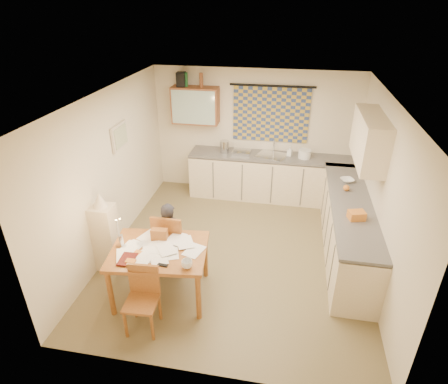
% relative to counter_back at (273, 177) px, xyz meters
% --- Properties ---
extents(floor, '(4.00, 4.50, 0.02)m').
position_rel_counter_back_xyz_m(floor, '(-0.43, -1.95, -0.46)').
color(floor, brown).
rests_on(floor, ground).
extents(ceiling, '(4.00, 4.50, 0.02)m').
position_rel_counter_back_xyz_m(ceiling, '(-0.43, -1.95, 2.06)').
color(ceiling, white).
rests_on(ceiling, floor).
extents(wall_back, '(4.00, 0.02, 2.50)m').
position_rel_counter_back_xyz_m(wall_back, '(-0.43, 0.31, 0.80)').
color(wall_back, beige).
rests_on(wall_back, floor).
extents(wall_front, '(4.00, 0.02, 2.50)m').
position_rel_counter_back_xyz_m(wall_front, '(-0.43, -4.21, 0.80)').
color(wall_front, beige).
rests_on(wall_front, floor).
extents(wall_left, '(0.02, 4.50, 2.50)m').
position_rel_counter_back_xyz_m(wall_left, '(-2.44, -1.95, 0.80)').
color(wall_left, beige).
rests_on(wall_left, floor).
extents(wall_right, '(0.02, 4.50, 2.50)m').
position_rel_counter_back_xyz_m(wall_right, '(1.58, -1.95, 0.80)').
color(wall_right, beige).
rests_on(wall_right, floor).
extents(window_blind, '(1.45, 0.03, 1.05)m').
position_rel_counter_back_xyz_m(window_blind, '(-0.13, 0.27, 1.20)').
color(window_blind, navy).
rests_on(window_blind, wall_back).
extents(curtain_rod, '(1.60, 0.04, 0.04)m').
position_rel_counter_back_xyz_m(curtain_rod, '(-0.13, 0.25, 1.75)').
color(curtain_rod, black).
rests_on(curtain_rod, wall_back).
extents(wall_cabinet, '(0.90, 0.34, 0.70)m').
position_rel_counter_back_xyz_m(wall_cabinet, '(-1.58, 0.13, 1.35)').
color(wall_cabinet, brown).
rests_on(wall_cabinet, wall_back).
extents(wall_cabinet_glass, '(0.84, 0.02, 0.64)m').
position_rel_counter_back_xyz_m(wall_cabinet_glass, '(-1.58, -0.04, 1.35)').
color(wall_cabinet_glass, '#99B2A5').
rests_on(wall_cabinet_glass, wall_back).
extents(upper_cabinet_right, '(0.34, 1.30, 0.70)m').
position_rel_counter_back_xyz_m(upper_cabinet_right, '(1.40, -1.40, 1.40)').
color(upper_cabinet_right, beige).
rests_on(upper_cabinet_right, wall_right).
extents(framed_print, '(0.04, 0.50, 0.40)m').
position_rel_counter_back_xyz_m(framed_print, '(-2.40, -1.55, 1.25)').
color(framed_print, beige).
rests_on(framed_print, wall_left).
extents(print_canvas, '(0.01, 0.42, 0.32)m').
position_rel_counter_back_xyz_m(print_canvas, '(-2.37, -1.55, 1.25)').
color(print_canvas, beige).
rests_on(print_canvas, wall_left).
extents(counter_back, '(3.30, 0.62, 0.92)m').
position_rel_counter_back_xyz_m(counter_back, '(0.00, 0.00, 0.00)').
color(counter_back, beige).
rests_on(counter_back, floor).
extents(counter_right, '(0.62, 2.95, 0.92)m').
position_rel_counter_back_xyz_m(counter_right, '(1.27, -1.62, -0.00)').
color(counter_right, beige).
rests_on(counter_right, floor).
extents(stove, '(0.55, 0.55, 0.85)m').
position_rel_counter_back_xyz_m(stove, '(1.27, -2.78, -0.03)').
color(stove, white).
rests_on(stove, floor).
extents(sink, '(0.66, 0.60, 0.10)m').
position_rel_counter_back_xyz_m(sink, '(-0.05, 0.00, 0.43)').
color(sink, silver).
rests_on(sink, counter_back).
extents(tap, '(0.04, 0.04, 0.28)m').
position_rel_counter_back_xyz_m(tap, '(-0.02, 0.18, 0.61)').
color(tap, silver).
rests_on(tap, counter_back).
extents(dish_rack, '(0.36, 0.31, 0.06)m').
position_rel_counter_back_xyz_m(dish_rack, '(-0.64, 0.00, 0.50)').
color(dish_rack, silver).
rests_on(dish_rack, counter_back).
extents(kettle, '(0.20, 0.20, 0.24)m').
position_rel_counter_back_xyz_m(kettle, '(-0.98, -0.00, 0.59)').
color(kettle, silver).
rests_on(kettle, counter_back).
extents(mixing_bowl, '(0.32, 0.32, 0.16)m').
position_rel_counter_back_xyz_m(mixing_bowl, '(0.58, 0.00, 0.55)').
color(mixing_bowl, white).
rests_on(mixing_bowl, counter_back).
extents(soap_bottle, '(0.13, 0.14, 0.19)m').
position_rel_counter_back_xyz_m(soap_bottle, '(0.29, 0.05, 0.56)').
color(soap_bottle, white).
rests_on(soap_bottle, counter_back).
extents(bowl, '(0.34, 0.34, 0.05)m').
position_rel_counter_back_xyz_m(bowl, '(1.27, -0.92, 0.49)').
color(bowl, white).
rests_on(bowl, counter_right).
extents(orange_bag, '(0.25, 0.21, 0.12)m').
position_rel_counter_back_xyz_m(orange_bag, '(1.27, -2.12, 0.53)').
color(orange_bag, orange).
rests_on(orange_bag, counter_right).
extents(fruit_orange, '(0.10, 0.10, 0.10)m').
position_rel_counter_back_xyz_m(fruit_orange, '(1.22, -1.26, 0.52)').
color(fruit_orange, orange).
rests_on(fruit_orange, counter_right).
extents(speaker, '(0.18, 0.21, 0.26)m').
position_rel_counter_back_xyz_m(speaker, '(-1.84, 0.13, 1.83)').
color(speaker, black).
rests_on(speaker, wall_cabinet).
extents(bottle_green, '(0.09, 0.09, 0.26)m').
position_rel_counter_back_xyz_m(bottle_green, '(-1.74, 0.13, 1.83)').
color(bottle_green, '#195926').
rests_on(bottle_green, wall_cabinet).
extents(bottle_brown, '(0.08, 0.08, 0.26)m').
position_rel_counter_back_xyz_m(bottle_brown, '(-1.45, 0.13, 1.83)').
color(bottle_brown, brown).
rests_on(bottle_brown, wall_cabinet).
extents(dining_table, '(1.34, 1.09, 0.75)m').
position_rel_counter_back_xyz_m(dining_table, '(-1.29, -3.08, -0.07)').
color(dining_table, brown).
rests_on(dining_table, floor).
extents(chair_far, '(0.46, 0.46, 0.98)m').
position_rel_counter_back_xyz_m(chair_far, '(-1.31, -2.51, -0.15)').
color(chair_far, brown).
rests_on(chair_far, floor).
extents(chair_near, '(0.40, 0.40, 0.85)m').
position_rel_counter_back_xyz_m(chair_near, '(-1.32, -3.68, -0.19)').
color(chair_near, brown).
rests_on(chair_near, floor).
extents(person, '(0.43, 0.30, 1.14)m').
position_rel_counter_back_xyz_m(person, '(-1.32, -2.55, 0.12)').
color(person, black).
rests_on(person, floor).
extents(shelf_stand, '(0.32, 0.30, 1.05)m').
position_rel_counter_back_xyz_m(shelf_stand, '(-2.27, -2.65, 0.07)').
color(shelf_stand, beige).
rests_on(shelf_stand, floor).
extents(lampshade, '(0.20, 0.20, 0.22)m').
position_rel_counter_back_xyz_m(lampshade, '(-2.27, -2.65, 0.71)').
color(lampshade, beige).
rests_on(lampshade, shelf_stand).
extents(letter_rack, '(0.23, 0.11, 0.16)m').
position_rel_counter_back_xyz_m(letter_rack, '(-1.35, -2.86, 0.38)').
color(letter_rack, brown).
rests_on(letter_rack, dining_table).
extents(mug, '(0.18, 0.18, 0.11)m').
position_rel_counter_back_xyz_m(mug, '(-0.83, -3.36, 0.35)').
color(mug, white).
rests_on(mug, dining_table).
extents(magazine, '(0.22, 0.28, 0.03)m').
position_rel_counter_back_xyz_m(magazine, '(-1.70, -3.37, 0.31)').
color(magazine, maroon).
rests_on(magazine, dining_table).
extents(book, '(0.30, 0.32, 0.02)m').
position_rel_counter_back_xyz_m(book, '(-1.66, -3.23, 0.31)').
color(book, orange).
rests_on(book, dining_table).
extents(orange_box, '(0.12, 0.08, 0.04)m').
position_rel_counter_back_xyz_m(orange_box, '(-1.54, -3.41, 0.32)').
color(orange_box, orange).
rests_on(orange_box, dining_table).
extents(eyeglasses, '(0.13, 0.06, 0.02)m').
position_rel_counter_back_xyz_m(eyeglasses, '(-1.13, -3.38, 0.31)').
color(eyeglasses, black).
rests_on(eyeglasses, dining_table).
extents(candle_holder, '(0.07, 0.07, 0.18)m').
position_rel_counter_back_xyz_m(candle_holder, '(-1.79, -3.10, 0.39)').
color(candle_holder, silver).
rests_on(candle_holder, dining_table).
extents(candle, '(0.03, 0.03, 0.22)m').
position_rel_counter_back_xyz_m(candle, '(-1.82, -3.09, 0.59)').
color(candle, white).
rests_on(candle, dining_table).
extents(candle_flame, '(0.02, 0.02, 0.02)m').
position_rel_counter_back_xyz_m(candle_flame, '(-1.77, -3.08, 0.71)').
color(candle_flame, '#FFCC66').
rests_on(candle_flame, dining_table).
extents(papers, '(1.14, 0.85, 0.02)m').
position_rel_counter_back_xyz_m(papers, '(-1.33, -3.10, 0.31)').
color(papers, white).
rests_on(papers, dining_table).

